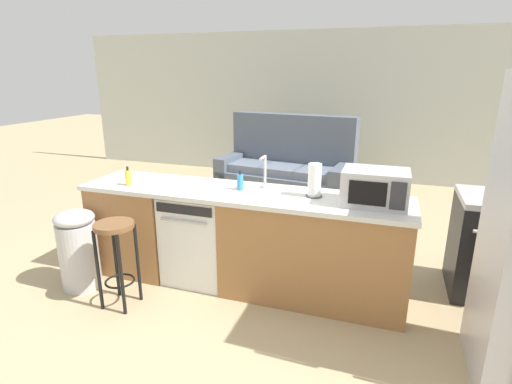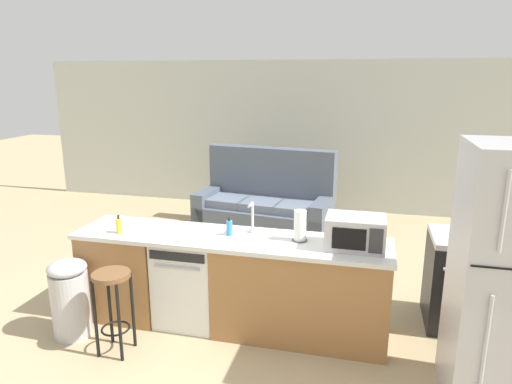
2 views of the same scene
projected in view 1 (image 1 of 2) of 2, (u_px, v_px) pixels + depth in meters
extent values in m
plane|color=tan|center=(226.00, 280.00, 3.80)|extent=(24.00, 24.00, 0.00)
cube|color=beige|center=(331.00, 106.00, 7.14)|extent=(10.00, 0.06, 2.60)
cube|color=#9E6B3D|center=(139.00, 226.00, 3.96)|extent=(0.75, 0.62, 0.86)
cube|color=#9E6B3D|center=(314.00, 251.00, 3.42)|extent=(1.55, 0.62, 0.86)
cube|color=silver|center=(240.00, 193.00, 3.50)|extent=(2.94, 0.66, 0.04)
cube|color=#3F2A18|center=(241.00, 279.00, 3.74)|extent=(2.86, 0.56, 0.08)
cube|color=white|center=(201.00, 236.00, 3.76)|extent=(0.58, 0.58, 0.84)
cube|color=black|center=(183.00, 210.00, 3.38)|extent=(0.52, 0.01, 0.08)
cylinder|color=#B2B2B7|center=(183.00, 221.00, 3.40)|extent=(0.44, 0.02, 0.02)
cube|color=black|center=(500.00, 250.00, 3.45)|extent=(0.76, 0.64, 0.85)
cube|color=black|center=(511.00, 262.00, 3.15)|extent=(0.53, 0.01, 0.43)
cube|color=#B7B7BC|center=(510.00, 200.00, 3.32)|extent=(0.76, 0.64, 0.05)
torus|color=black|center=(490.00, 201.00, 3.25)|extent=(0.16, 0.16, 0.01)
torus|color=black|center=(484.00, 192.00, 3.49)|extent=(0.16, 0.16, 0.01)
cube|color=#B7B7BC|center=(375.00, 187.00, 3.10)|extent=(0.50, 0.36, 0.28)
cube|color=black|center=(367.00, 193.00, 2.95)|extent=(0.27, 0.01, 0.18)
cube|color=#2D2D33|center=(398.00, 196.00, 2.89)|extent=(0.11, 0.01, 0.21)
cylinder|color=silver|center=(265.00, 186.00, 3.59)|extent=(0.07, 0.07, 0.03)
cylinder|color=silver|center=(265.00, 170.00, 3.55)|extent=(0.02, 0.02, 0.26)
cylinder|color=silver|center=(263.00, 158.00, 3.45)|extent=(0.02, 0.14, 0.02)
cylinder|color=#4C4C51|center=(314.00, 196.00, 3.34)|extent=(0.14, 0.14, 0.01)
cylinder|color=white|center=(315.00, 180.00, 3.30)|extent=(0.11, 0.11, 0.27)
cylinder|color=#338CCC|center=(240.00, 182.00, 3.51)|extent=(0.06, 0.06, 0.14)
cylinder|color=black|center=(240.00, 172.00, 3.49)|extent=(0.02, 0.02, 0.04)
cylinder|color=yellow|center=(128.00, 178.00, 3.65)|extent=(0.06, 0.06, 0.14)
cylinder|color=black|center=(127.00, 169.00, 3.63)|extent=(0.02, 0.02, 0.04)
cylinder|color=brown|center=(114.00, 225.00, 3.20)|extent=(0.32, 0.32, 0.04)
cylinder|color=black|center=(98.00, 271.00, 3.24)|extent=(0.03, 0.03, 0.70)
cylinder|color=black|center=(121.00, 275.00, 3.17)|extent=(0.03, 0.03, 0.70)
cylinder|color=black|center=(116.00, 259.00, 3.44)|extent=(0.03, 0.03, 0.70)
cylinder|color=black|center=(138.00, 263.00, 3.38)|extent=(0.03, 0.03, 0.70)
torus|color=black|center=(120.00, 281.00, 3.35)|extent=(0.25, 0.25, 0.02)
cylinder|color=#B7B7BC|center=(79.00, 255.00, 3.60)|extent=(0.34, 0.34, 0.62)
ellipsoid|color=#B7B7BC|center=(74.00, 218.00, 3.50)|extent=(0.35, 0.35, 0.14)
cube|color=#515B6B|center=(284.00, 185.00, 6.17)|extent=(2.10, 1.15, 0.42)
cube|color=#515B6B|center=(292.00, 155.00, 6.33)|extent=(2.01, 0.50, 1.27)
cube|color=#515B6B|center=(233.00, 173.00, 6.52)|extent=(0.31, 0.92, 0.62)
cube|color=#515B6B|center=(342.00, 186.00, 5.76)|extent=(0.31, 0.92, 0.62)
cube|color=slate|center=(251.00, 166.00, 6.28)|extent=(0.64, 0.70, 0.12)
cube|color=slate|center=(283.00, 169.00, 6.05)|extent=(0.64, 0.70, 0.12)
cube|color=slate|center=(318.00, 173.00, 5.82)|extent=(0.64, 0.70, 0.12)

